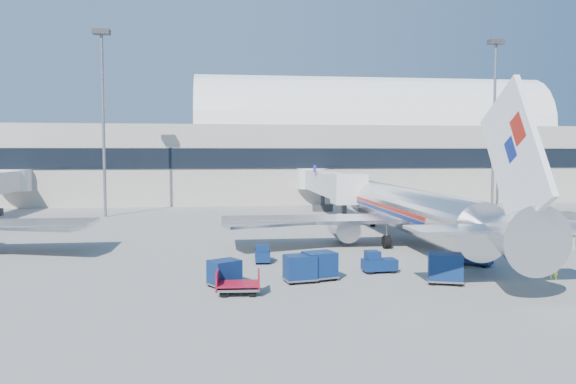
{
  "coord_description": "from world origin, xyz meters",
  "views": [
    {
      "loc": [
        -6.18,
        -40.58,
        7.82
      ],
      "look_at": [
        -0.41,
        6.0,
        4.54
      ],
      "focal_mm": 35.0,
      "sensor_mm": 36.0,
      "label": 1
    }
  ],
  "objects": [
    {
      "name": "ground",
      "position": [
        0.0,
        0.0,
        0.0
      ],
      "size": [
        260.0,
        260.0,
        0.0
      ],
      "primitive_type": "plane",
      "color": "gray",
      "rests_on": "ground"
    },
    {
      "name": "terminal",
      "position": [
        -13.6,
        55.96,
        7.52
      ],
      "size": [
        170.0,
        28.15,
        21.0
      ],
      "color": "#B2AA9E",
      "rests_on": "ground"
    },
    {
      "name": "airliner_main",
      "position": [
        10.0,
        4.51,
        2.93
      ],
      "size": [
        32.0,
        37.26,
        12.07
      ],
      "color": "silver",
      "rests_on": "ground"
    },
    {
      "name": "jetbridge_near",
      "position": [
        7.6,
        30.81,
        3.93
      ],
      "size": [
        4.4,
        27.5,
        6.25
      ],
      "color": "silver",
      "rests_on": "ground"
    },
    {
      "name": "mast_west",
      "position": [
        -20.0,
        30.0,
        14.79
      ],
      "size": [
        2.0,
        1.2,
        22.6
      ],
      "color": "slate",
      "rests_on": "ground"
    },
    {
      "name": "mast_east",
      "position": [
        30.0,
        30.0,
        14.79
      ],
      "size": [
        2.0,
        1.2,
        22.6
      ],
      "color": "slate",
      "rests_on": "ground"
    },
    {
      "name": "barrier_near",
      "position": [
        18.0,
        2.0,
        0.45
      ],
      "size": [
        3.0,
        0.55,
        0.9
      ],
      "primitive_type": "cube",
      "color": "#9E9E96",
      "rests_on": "ground"
    },
    {
      "name": "barrier_mid",
      "position": [
        21.3,
        2.0,
        0.45
      ],
      "size": [
        3.0,
        0.55,
        0.9
      ],
      "primitive_type": "cube",
      "color": "#9E9E96",
      "rests_on": "ground"
    },
    {
      "name": "tug_lead",
      "position": [
        4.11,
        -5.36,
        0.66
      ],
      "size": [
        2.29,
        1.28,
        1.44
      ],
      "rotation": [
        0.0,
        0.0,
        0.08
      ],
      "color": "#0A204D",
      "rests_on": "ground"
    },
    {
      "name": "tug_right",
      "position": [
        11.44,
        -3.82,
        0.65
      ],
      "size": [
        2.3,
        2.34,
        1.43
      ],
      "rotation": [
        0.0,
        0.0,
        -0.81
      ],
      "color": "#0A204D",
      "rests_on": "ground"
    },
    {
      "name": "tug_left",
      "position": [
        -3.14,
        -1.09,
        0.62
      ],
      "size": [
        1.12,
        2.11,
        1.35
      ],
      "rotation": [
        0.0,
        0.0,
        1.53
      ],
      "color": "#0A204D",
      "rests_on": "ground"
    },
    {
      "name": "cart_train_a",
      "position": [
        -0.08,
        -7.03,
        0.93
      ],
      "size": [
        2.33,
        2.02,
        1.75
      ],
      "rotation": [
        0.0,
        0.0,
        0.29
      ],
      "color": "#0A204D",
      "rests_on": "ground"
    },
    {
      "name": "cart_train_b",
      "position": [
        -1.36,
        -7.48,
        0.89
      ],
      "size": [
        2.11,
        1.75,
        1.66
      ],
      "rotation": [
        0.0,
        0.0,
        0.18
      ],
      "color": "#0A204D",
      "rests_on": "ground"
    },
    {
      "name": "cart_train_c",
      "position": [
        -5.9,
        -8.0,
        0.84
      ],
      "size": [
        2.23,
        2.09,
        1.57
      ],
      "rotation": [
        0.0,
        0.0,
        0.55
      ],
      "color": "#0A204D",
      "rests_on": "ground"
    },
    {
      "name": "cart_solo_near",
      "position": [
        7.22,
        -8.89,
        0.97
      ],
      "size": [
        2.46,
        2.15,
        1.83
      ],
      "rotation": [
        0.0,
        0.0,
        -0.32
      ],
      "color": "#0A204D",
      "rests_on": "ground"
    },
    {
      "name": "cart_open_red",
      "position": [
        -5.14,
        -9.94,
        0.46
      ],
      "size": [
        2.49,
        1.83,
        0.64
      ],
      "rotation": [
        0.0,
        0.0,
        -0.06
      ],
      "color": "slate",
      "rests_on": "ground"
    },
    {
      "name": "ramp_worker",
      "position": [
        14.36,
        -8.57,
        0.83
      ],
      "size": [
        0.7,
        0.71,
        1.66
      ],
      "primitive_type": "imported",
      "rotation": [
        0.0,
        0.0,
        2.31
      ],
      "color": "#B8E918",
      "rests_on": "ground"
    }
  ]
}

